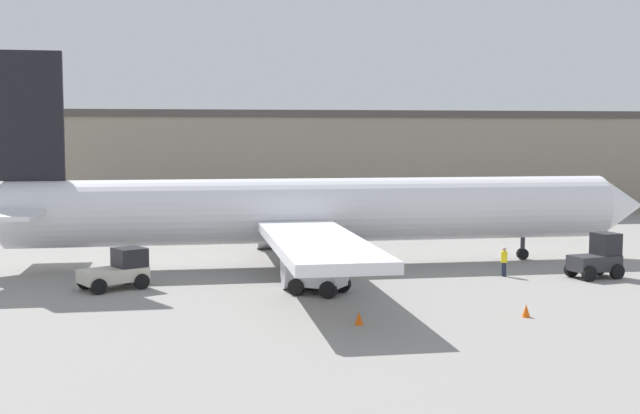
{
  "coord_description": "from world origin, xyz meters",
  "views": [
    {
      "loc": [
        -6.33,
        -47.24,
        7.68
      ],
      "look_at": [
        0.0,
        0.0,
        3.5
      ],
      "focal_mm": 45.0,
      "sensor_mm": 36.0,
      "label": 1
    }
  ],
  "objects": [
    {
      "name": "belt_loader_truck",
      "position": [
        -1.04,
        -8.93,
        1.11
      ],
      "size": [
        3.19,
        3.03,
        2.39
      ],
      "rotation": [
        0.0,
        0.0,
        -0.58
      ],
      "color": "#B2B2B7",
      "rests_on": "ground_plane"
    },
    {
      "name": "terminal_building",
      "position": [
        13.96,
        35.2,
        5.1
      ],
      "size": [
        71.92,
        15.35,
        10.19
      ],
      "color": "gray",
      "rests_on": "ground_plane"
    },
    {
      "name": "pushback_tug",
      "position": [
        14.46,
        -6.35,
        1.09
      ],
      "size": [
        2.99,
        2.31,
        2.45
      ],
      "rotation": [
        0.0,
        0.0,
        0.23
      ],
      "color": "#2D2D33",
      "rests_on": "ground_plane"
    },
    {
      "name": "ground_crew_worker",
      "position": [
        9.54,
        -5.27,
        0.86
      ],
      "size": [
        0.35,
        0.35,
        1.61
      ],
      "rotation": [
        0.0,
        0.0,
        1.34
      ],
      "color": "#1E2338",
      "rests_on": "ground_plane"
    },
    {
      "name": "baggage_tug",
      "position": [
        -11.13,
        -6.09,
        0.96
      ],
      "size": [
        3.66,
        3.27,
        2.03
      ],
      "rotation": [
        0.0,
        0.0,
        0.53
      ],
      "color": "beige",
      "rests_on": "ground_plane"
    },
    {
      "name": "ground_plane",
      "position": [
        0.0,
        0.0,
        0.0
      ],
      "size": [
        400.0,
        400.0,
        0.0
      ],
      "primitive_type": "plane",
      "color": "gray"
    },
    {
      "name": "safety_cone_near",
      "position": [
        6.87,
        -15.03,
        0.28
      ],
      "size": [
        0.36,
        0.36,
        0.55
      ],
      "color": "#EF590F",
      "rests_on": "ground_plane"
    },
    {
      "name": "safety_cone_far",
      "position": [
        -0.46,
        -15.46,
        0.28
      ],
      "size": [
        0.36,
        0.36,
        0.55
      ],
      "color": "#EF590F",
      "rests_on": "ground_plane"
    },
    {
      "name": "airplane",
      "position": [
        -1.08,
        -0.04,
        3.27
      ],
      "size": [
        43.19,
        35.27,
        12.46
      ],
      "rotation": [
        0.0,
        0.0,
        0.03
      ],
      "color": "white",
      "rests_on": "ground_plane"
    }
  ]
}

